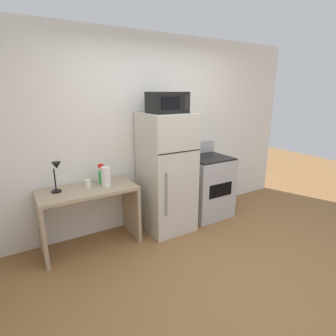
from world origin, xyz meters
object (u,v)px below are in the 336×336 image
desk (89,207)px  oven_range (207,186)px  spray_bottle (101,175)px  paper_towel_roll (106,177)px  refrigerator (166,173)px  microwave (167,103)px  coffee_mug (88,183)px  desk_lamp (56,172)px

desk → oven_range: oven_range is taller
spray_bottle → oven_range: size_ratio=0.23×
paper_towel_roll → refrigerator: (0.83, -0.03, -0.07)m
desk → refrigerator: (1.05, -0.06, 0.28)m
spray_bottle → microwave: microwave is taller
coffee_mug → oven_range: (1.77, -0.09, -0.33)m
desk → paper_towel_roll: (0.22, -0.03, 0.35)m
microwave → oven_range: size_ratio=0.42×
microwave → oven_range: bearing=3.8°
paper_towel_roll → oven_range: bearing=-0.3°
desk_lamp → microwave: bearing=-6.2°
desk_lamp → paper_towel_roll: size_ratio=1.47×
coffee_mug → desk: bearing=-109.2°
paper_towel_roll → microwave: size_ratio=0.52×
coffee_mug → spray_bottle: (0.19, 0.07, 0.05)m
spray_bottle → refrigerator: bearing=-12.2°
paper_towel_roll → refrigerator: refrigerator is taller
spray_bottle → microwave: (0.84, -0.20, 0.87)m
coffee_mug → refrigerator: (1.03, -0.12, -0.00)m
spray_bottle → refrigerator: (0.84, -0.18, -0.05)m
desk_lamp → coffee_mug: desk_lamp is taller
coffee_mug → spray_bottle: spray_bottle is taller
coffee_mug → microwave: microwave is taller
spray_bottle → oven_range: oven_range is taller
spray_bottle → refrigerator: refrigerator is taller
paper_towel_roll → oven_range: 1.62m
desk → oven_range: size_ratio=1.03×
spray_bottle → refrigerator: 0.86m
desk → coffee_mug: size_ratio=11.87×
desk → desk_lamp: 0.57m
microwave → refrigerator: bearing=90.3°
paper_towel_roll → desk_lamp: bearing=170.3°
desk → microwave: size_ratio=2.45×
coffee_mug → paper_towel_roll: size_ratio=0.40×
desk_lamp → refrigerator: size_ratio=0.22×
coffee_mug → paper_towel_roll: bearing=-22.1°
coffee_mug → paper_towel_roll: paper_towel_roll is taller
oven_range → coffee_mug: bearing=177.1°
coffee_mug → microwave: 1.39m
coffee_mug → microwave: (1.03, -0.14, 0.92)m
desk → coffee_mug: coffee_mug is taller
desk_lamp → spray_bottle: (0.52, 0.06, -0.14)m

